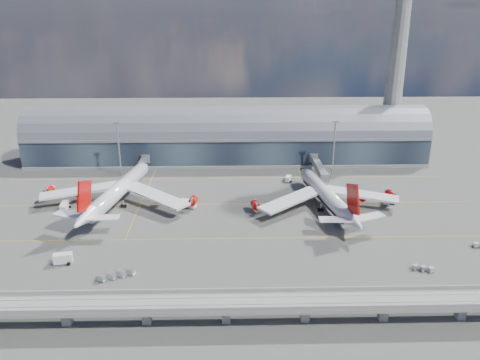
{
  "coord_description": "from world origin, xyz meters",
  "views": [
    {
      "loc": [
        1.21,
        -153.6,
        75.54
      ],
      "look_at": [
        5.02,
        10.0,
        14.0
      ],
      "focal_mm": 35.0,
      "sensor_mm": 36.0,
      "label": 1
    }
  ],
  "objects_px": {
    "floodlight_mast_left": "(119,147)",
    "cargo_train_0": "(116,275)",
    "cargo_train_1": "(423,268)",
    "service_truck_3": "(388,200)",
    "service_truck_1": "(63,258)",
    "service_truck_4": "(288,179)",
    "service_truck_0": "(64,207)",
    "service_truck_5": "(188,204)",
    "floodlight_mast_right": "(334,146)",
    "control_tower": "(398,56)",
    "service_truck_2": "(347,218)",
    "airliner_left": "(117,192)",
    "airliner_right": "(327,196)"
  },
  "relations": [
    {
      "from": "floodlight_mast_left",
      "to": "cargo_train_0",
      "type": "bearing_deg",
      "value": -78.84
    },
    {
      "from": "cargo_train_1",
      "to": "service_truck_3",
      "type": "bearing_deg",
      "value": -27.16
    },
    {
      "from": "service_truck_1",
      "to": "service_truck_4",
      "type": "bearing_deg",
      "value": -59.69
    },
    {
      "from": "service_truck_4",
      "to": "service_truck_0",
      "type": "bearing_deg",
      "value": -141.35
    },
    {
      "from": "service_truck_5",
      "to": "cargo_train_1",
      "type": "relative_size",
      "value": 1.06
    },
    {
      "from": "floodlight_mast_right",
      "to": "service_truck_0",
      "type": "bearing_deg",
      "value": -160.59
    },
    {
      "from": "service_truck_3",
      "to": "service_truck_5",
      "type": "height_order",
      "value": "service_truck_5"
    },
    {
      "from": "control_tower",
      "to": "service_truck_3",
      "type": "xyz_separation_m",
      "value": [
        -19.84,
        -63.87,
        -50.15
      ]
    },
    {
      "from": "service_truck_3",
      "to": "floodlight_mast_right",
      "type": "bearing_deg",
      "value": 147.73
    },
    {
      "from": "service_truck_4",
      "to": "cargo_train_0",
      "type": "height_order",
      "value": "service_truck_4"
    },
    {
      "from": "cargo_train_0",
      "to": "cargo_train_1",
      "type": "distance_m",
      "value": 92.01
    },
    {
      "from": "service_truck_3",
      "to": "service_truck_4",
      "type": "bearing_deg",
      "value": -179.93
    },
    {
      "from": "service_truck_0",
      "to": "service_truck_3",
      "type": "xyz_separation_m",
      "value": [
        128.71,
        4.14,
        -0.07
      ]
    },
    {
      "from": "control_tower",
      "to": "service_truck_1",
      "type": "height_order",
      "value": "control_tower"
    },
    {
      "from": "cargo_train_0",
      "to": "floodlight_mast_left",
      "type": "bearing_deg",
      "value": 33.66
    },
    {
      "from": "service_truck_3",
      "to": "cargo_train_1",
      "type": "relative_size",
      "value": 0.95
    },
    {
      "from": "service_truck_1",
      "to": "cargo_train_0",
      "type": "xyz_separation_m",
      "value": [
        18.35,
        -8.64,
        -0.68
      ]
    },
    {
      "from": "service_truck_1",
      "to": "service_truck_2",
      "type": "xyz_separation_m",
      "value": [
        95.47,
        27.67,
        -0.11
      ]
    },
    {
      "from": "service_truck_0",
      "to": "airliner_left",
      "type": "bearing_deg",
      "value": 4.96
    },
    {
      "from": "airliner_right",
      "to": "service_truck_2",
      "type": "height_order",
      "value": "airliner_right"
    },
    {
      "from": "airliner_right",
      "to": "cargo_train_0",
      "type": "relative_size",
      "value": 5.62
    },
    {
      "from": "service_truck_2",
      "to": "service_truck_5",
      "type": "height_order",
      "value": "service_truck_5"
    },
    {
      "from": "floodlight_mast_left",
      "to": "service_truck_3",
      "type": "relative_size",
      "value": 4.11
    },
    {
      "from": "airliner_left",
      "to": "service_truck_0",
      "type": "relative_size",
      "value": 9.01
    },
    {
      "from": "control_tower",
      "to": "cargo_train_0",
      "type": "relative_size",
      "value": 9.29
    },
    {
      "from": "floodlight_mast_left",
      "to": "service_truck_1",
      "type": "bearing_deg",
      "value": -90.59
    },
    {
      "from": "airliner_left",
      "to": "service_truck_4",
      "type": "bearing_deg",
      "value": 30.67
    },
    {
      "from": "floodlight_mast_left",
      "to": "service_truck_1",
      "type": "xyz_separation_m",
      "value": [
        -0.82,
        -80.2,
        -11.97
      ]
    },
    {
      "from": "cargo_train_0",
      "to": "control_tower",
      "type": "bearing_deg",
      "value": -22.66
    },
    {
      "from": "airliner_left",
      "to": "cargo_train_1",
      "type": "xyz_separation_m",
      "value": [
        103.29,
        -51.7,
        -5.17
      ]
    },
    {
      "from": "service_truck_5",
      "to": "cargo_train_1",
      "type": "height_order",
      "value": "service_truck_5"
    },
    {
      "from": "control_tower",
      "to": "service_truck_3",
      "type": "height_order",
      "value": "control_tower"
    },
    {
      "from": "service_truck_2",
      "to": "service_truck_5",
      "type": "distance_m",
      "value": 61.8
    },
    {
      "from": "control_tower",
      "to": "service_truck_4",
      "type": "height_order",
      "value": "control_tower"
    },
    {
      "from": "control_tower",
      "to": "airliner_right",
      "type": "relative_size",
      "value": 1.65
    },
    {
      "from": "service_truck_4",
      "to": "cargo_train_0",
      "type": "distance_m",
      "value": 99.27
    },
    {
      "from": "floodlight_mast_left",
      "to": "cargo_train_1",
      "type": "relative_size",
      "value": 3.93
    },
    {
      "from": "service_truck_0",
      "to": "service_truck_4",
      "type": "distance_m",
      "value": 96.13
    },
    {
      "from": "airliner_right",
      "to": "cargo_train_1",
      "type": "xyz_separation_m",
      "value": [
        20.36,
        -46.99,
        -4.39
      ]
    },
    {
      "from": "floodlight_mast_left",
      "to": "airliner_right",
      "type": "xyz_separation_m",
      "value": [
        89.16,
        -40.15,
        -8.49
      ]
    },
    {
      "from": "floodlight_mast_right",
      "to": "cargo_train_1",
      "type": "xyz_separation_m",
      "value": [
        9.52,
        -87.14,
        -12.88
      ]
    },
    {
      "from": "airliner_left",
      "to": "service_truck_3",
      "type": "bearing_deg",
      "value": 10.8
    },
    {
      "from": "service_truck_2",
      "to": "floodlight_mast_left",
      "type": "bearing_deg",
      "value": 55.98
    },
    {
      "from": "service_truck_1",
      "to": "service_truck_2",
      "type": "bearing_deg",
      "value": -85.34
    },
    {
      "from": "service_truck_2",
      "to": "service_truck_4",
      "type": "xyz_separation_m",
      "value": [
        -16.91,
        42.61,
        -0.28
      ]
    },
    {
      "from": "service_truck_4",
      "to": "cargo_train_1",
      "type": "bearing_deg",
      "value": -47.23
    },
    {
      "from": "airliner_left",
      "to": "airliner_right",
      "type": "xyz_separation_m",
      "value": [
        82.93,
        -4.71,
        -0.78
      ]
    },
    {
      "from": "floodlight_mast_right",
      "to": "airliner_right",
      "type": "xyz_separation_m",
      "value": [
        -10.84,
        -40.15,
        -8.49
      ]
    },
    {
      "from": "airliner_left",
      "to": "cargo_train_0",
      "type": "bearing_deg",
      "value": -67.02
    },
    {
      "from": "airliner_right",
      "to": "service_truck_5",
      "type": "distance_m",
      "value": 54.77
    }
  ]
}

